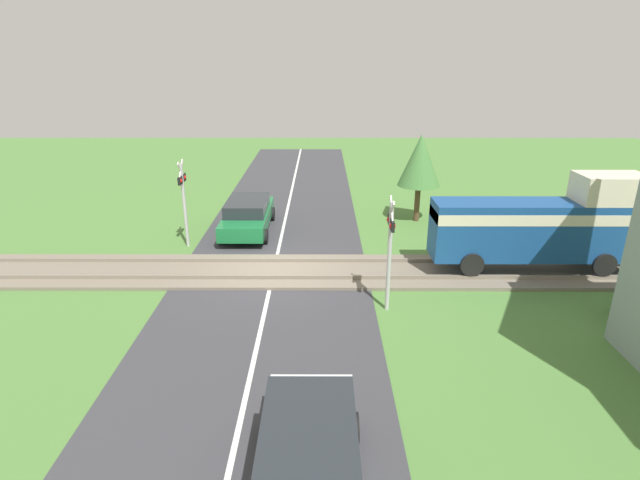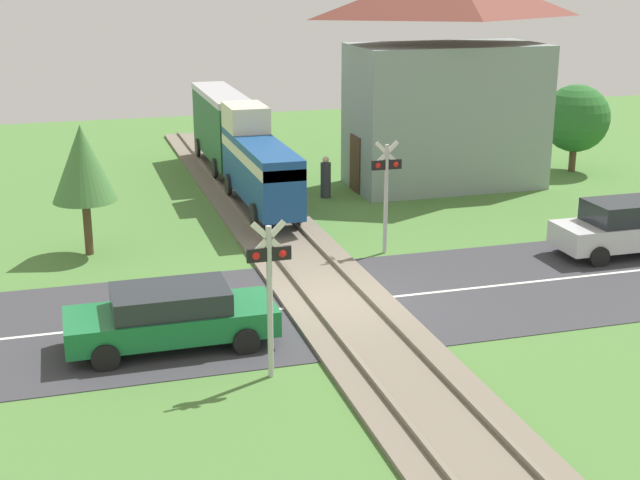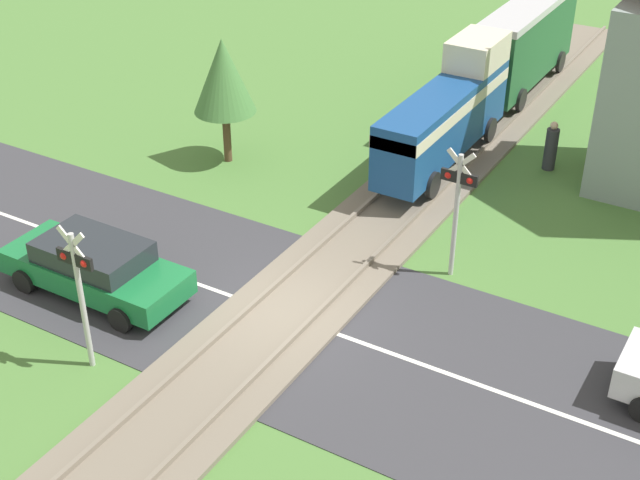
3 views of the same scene
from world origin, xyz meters
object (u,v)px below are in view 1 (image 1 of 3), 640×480
at_px(crossing_signal_east_approach, 390,240).
at_px(pedestrian_by_station, 628,291).
at_px(car_near_crossing, 248,214).
at_px(crossing_signal_west_approach, 183,193).
at_px(car_far_side, 309,461).

height_order(crossing_signal_east_approach, pedestrian_by_station, crossing_signal_east_approach).
bearing_deg(pedestrian_by_station, car_near_crossing, -121.18).
relative_size(car_near_crossing, crossing_signal_east_approach, 1.37).
bearing_deg(crossing_signal_east_approach, crossing_signal_west_approach, -125.93).
relative_size(car_near_crossing, crossing_signal_west_approach, 1.37).
xyz_separation_m(crossing_signal_west_approach, crossing_signal_east_approach, (5.13, 7.08, 0.00)).
bearing_deg(crossing_signal_west_approach, car_near_crossing, 129.91).
bearing_deg(pedestrian_by_station, crossing_signal_east_approach, -91.88).
bearing_deg(crossing_signal_east_approach, car_near_crossing, -144.14).
xyz_separation_m(car_far_side, crossing_signal_east_approach, (-6.68, 2.10, 1.30)).
height_order(car_far_side, crossing_signal_east_approach, crossing_signal_east_approach).
height_order(car_near_crossing, car_far_side, car_far_side).
relative_size(car_near_crossing, car_far_side, 1.10).
distance_m(car_far_side, crossing_signal_east_approach, 7.12).
distance_m(car_far_side, crossing_signal_west_approach, 12.88).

